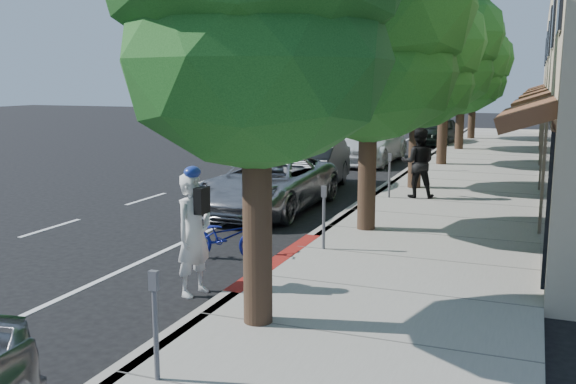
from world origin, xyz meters
The scene contains 16 objects.
ground centered at (0.00, 0.00, 0.00)m, with size 120.00×120.00×0.00m, color black.
sidewalk centered at (2.30, 8.00, 0.07)m, with size 4.60×56.00×0.15m, color gray.
curb centered at (0.00, 8.00, 0.07)m, with size 0.30×56.00×0.15m, color #9E998E.
curb_red_segment centered at (0.00, 1.00, 0.07)m, with size 0.32×4.00×0.15m, color maroon.
street_tree_1 centered at (0.90, 4.00, 4.84)m, with size 4.53×4.53×7.76m.
street_tree_2 centered at (0.90, 10.00, 4.43)m, with size 4.07×4.07×7.09m.
street_tree_3 centered at (0.90, 16.00, 5.02)m, with size 4.45×4.45×7.98m.
street_tree_4 centered at (0.90, 22.00, 4.40)m, with size 4.44×4.44×7.15m.
street_tree_5 centered at (0.90, 28.00, 4.46)m, with size 4.38×4.38×7.22m.
cyclist centered at (-0.70, -0.91, 1.00)m, with size 0.73×0.48×1.99m, color silver.
bicycle centered at (-1.16, 1.09, 0.46)m, with size 0.61×1.74×0.91m, color navy.
silver_suv centered at (-2.20, 5.76, 0.74)m, with size 2.45×5.31×1.48m, color #9F9FA3.
dark_sedan centered at (-2.20, 9.00, 0.82)m, with size 1.74×4.98×1.64m, color black.
white_pickup centered at (-2.11, 16.51, 0.80)m, with size 2.24×5.50×1.60m, color white.
dark_suv_far centered at (-0.50, 24.91, 0.73)m, with size 1.73×4.31×1.47m, color black.
pedestrian centered at (1.29, 8.32, 1.14)m, with size 0.96×0.75×1.97m, color black.
Camera 1 is at (4.33, -9.72, 3.46)m, focal length 40.00 mm.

